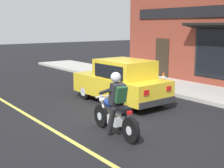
# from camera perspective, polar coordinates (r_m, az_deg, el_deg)

# --- Properties ---
(ground_plane) EXTENTS (80.00, 80.00, 0.00)m
(ground_plane) POSITION_cam_1_polar(r_m,az_deg,el_deg) (9.25, 0.02, -6.65)
(ground_plane) COLOR black
(sidewalk_curb) EXTENTS (2.60, 22.00, 0.14)m
(sidewalk_curb) POSITION_cam_1_polar(r_m,az_deg,el_deg) (14.72, 9.01, 0.02)
(sidewalk_curb) COLOR #ADAAA3
(sidewalk_curb) RESTS_ON ground
(lane_stripe) EXTENTS (0.12, 19.80, 0.01)m
(lane_stripe) POSITION_cam_1_polar(r_m,az_deg,el_deg) (11.01, -17.13, -4.28)
(lane_stripe) COLOR #D1C64C
(lane_stripe) RESTS_ON ground
(storefront_building) EXTENTS (1.25, 11.59, 4.20)m
(storefront_building) POSITION_cam_1_polar(r_m,az_deg,el_deg) (14.42, 19.29, 7.50)
(storefront_building) COLOR brown
(storefront_building) RESTS_ON ground
(motorcycle_with_rider) EXTENTS (0.60, 2.02, 1.62)m
(motorcycle_with_rider) POSITION_cam_1_polar(r_m,az_deg,el_deg) (7.89, 0.62, -4.58)
(motorcycle_with_rider) COLOR black
(motorcycle_with_rider) RESTS_ON ground
(car_hatchback) EXTENTS (1.75, 3.83, 1.57)m
(car_hatchback) POSITION_cam_1_polar(r_m,az_deg,el_deg) (11.17, 1.68, 0.41)
(car_hatchback) COLOR black
(car_hatchback) RESTS_ON ground
(traffic_cone) EXTENTS (0.36, 0.36, 0.60)m
(traffic_cone) POSITION_cam_1_polar(r_m,az_deg,el_deg) (14.12, 9.37, 1.04)
(traffic_cone) COLOR black
(traffic_cone) RESTS_ON sidewalk_curb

